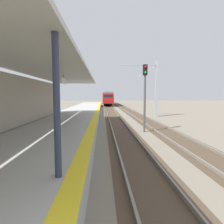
# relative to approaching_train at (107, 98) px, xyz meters

# --- Properties ---
(station_platform) EXTENTS (5.00, 80.00, 0.91)m
(station_platform) POSITION_rel_approaching_train_xyz_m (-4.40, -41.21, -1.73)
(station_platform) COLOR #A8A8A3
(station_platform) RESTS_ON ground
(station_building_with_canopy) EXTENTS (4.85, 24.00, 4.43)m
(station_building_with_canopy) POSITION_rel_approaching_train_xyz_m (-6.20, -46.11, 0.48)
(station_building_with_canopy) COLOR #4C4C4C
(station_building_with_canopy) RESTS_ON ground
(track_pair_nearest_platform) EXTENTS (2.34, 120.00, 0.16)m
(track_pair_nearest_platform) POSITION_rel_approaching_train_xyz_m (-0.00, -37.21, -2.13)
(track_pair_nearest_platform) COLOR #4C3D2D
(track_pair_nearest_platform) RESTS_ON ground
(track_pair_middle) EXTENTS (2.34, 120.00, 0.16)m
(track_pair_middle) POSITION_rel_approaching_train_xyz_m (3.40, -37.21, -2.13)
(track_pair_middle) COLOR #4C3D2D
(track_pair_middle) RESTS_ON ground
(approaching_train) EXTENTS (2.93, 19.60, 4.76)m
(approaching_train) POSITION_rel_approaching_train_xyz_m (0.00, 0.00, 0.00)
(approaching_train) COLOR maroon
(approaching_train) RESTS_ON ground
(rail_signal_post) EXTENTS (0.32, 0.34, 5.20)m
(rail_signal_post) POSITION_rel_approaching_train_xyz_m (1.77, -42.68, 1.02)
(rail_signal_post) COLOR #4C4C4C
(rail_signal_post) RESTS_ON ground
(catenary_pylon_far_side) EXTENTS (5.00, 0.40, 7.50)m
(catenary_pylon_far_side) POSITION_rel_approaching_train_xyz_m (5.49, -32.00, 1.43)
(catenary_pylon_far_side) COLOR #9EA3A8
(catenary_pylon_far_side) RESTS_ON ground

